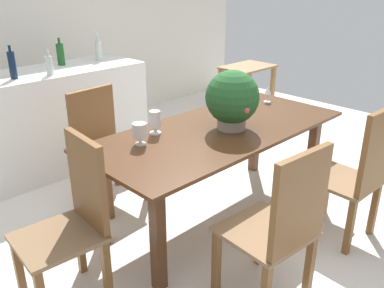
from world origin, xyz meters
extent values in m
plane|color=silver|center=(0.00, 0.00, 0.00)|extent=(7.04, 7.04, 0.00)
cube|color=silver|center=(0.00, 2.60, 1.30)|extent=(6.40, 0.10, 2.60)
cube|color=#4C2D19|center=(0.00, -0.20, 0.75)|extent=(2.08, 0.93, 0.03)
cube|color=#4C2D19|center=(-0.89, -0.51, 0.37)|extent=(0.07, 0.07, 0.73)
cube|color=#4C2D19|center=(0.89, -0.51, 0.37)|extent=(0.07, 0.07, 0.73)
cube|color=#4C2D19|center=(-0.89, 0.12, 0.37)|extent=(0.07, 0.07, 0.73)
cube|color=#4C2D19|center=(0.89, 0.12, 0.37)|extent=(0.07, 0.07, 0.73)
cube|color=brown|center=(-0.25, -0.81, 0.22)|extent=(0.05, 0.05, 0.44)
cube|color=brown|center=(-0.65, -0.78, 0.22)|extent=(0.05, 0.05, 0.44)
cube|color=brown|center=(-0.28, -1.20, 0.22)|extent=(0.05, 0.05, 0.44)
cube|color=olive|center=(-0.47, -0.99, 0.45)|extent=(0.51, 0.50, 0.03)
cube|color=brown|center=(-0.48, -1.20, 0.74)|extent=(0.44, 0.08, 0.56)
cube|color=brown|center=(0.66, -0.79, 0.22)|extent=(0.05, 0.05, 0.44)
cube|color=brown|center=(0.29, -0.78, 0.22)|extent=(0.05, 0.05, 0.44)
cube|color=brown|center=(0.64, -1.19, 0.22)|extent=(0.05, 0.05, 0.44)
cube|color=brown|center=(0.28, -1.18, 0.22)|extent=(0.05, 0.05, 0.44)
cube|color=olive|center=(0.47, -0.99, 0.45)|extent=(0.46, 0.49, 0.03)
cube|color=brown|center=(0.46, -1.20, 0.75)|extent=(0.40, 0.06, 0.58)
cube|color=brown|center=(-1.55, 0.00, 0.22)|extent=(0.05, 0.05, 0.44)
cube|color=brown|center=(-1.16, -0.04, 0.22)|extent=(0.05, 0.05, 0.44)
cube|color=brown|center=(-1.18, -0.39, 0.22)|extent=(0.05, 0.05, 0.44)
cube|color=olive|center=(-1.37, -0.20, 0.45)|extent=(0.50, 0.46, 0.03)
cube|color=brown|center=(-1.15, -0.21, 0.74)|extent=(0.07, 0.40, 0.56)
cube|color=brown|center=(-0.65, 0.38, 0.22)|extent=(0.05, 0.05, 0.44)
cube|color=brown|center=(-0.25, 0.41, 0.22)|extent=(0.05, 0.05, 0.44)
cube|color=brown|center=(-0.68, 0.78, 0.22)|extent=(0.05, 0.05, 0.44)
cube|color=brown|center=(-0.28, 0.81, 0.22)|extent=(0.05, 0.05, 0.44)
cube|color=olive|center=(-0.47, 0.59, 0.45)|extent=(0.51, 0.51, 0.03)
cube|color=brown|center=(-0.48, 0.81, 0.71)|extent=(0.44, 0.07, 0.51)
cylinder|color=gray|center=(0.07, -0.26, 0.81)|extent=(0.22, 0.22, 0.09)
sphere|color=#235628|center=(0.07, -0.26, 1.00)|extent=(0.40, 0.40, 0.40)
sphere|color=#C64C56|center=(0.09, -0.38, 1.03)|extent=(0.04, 0.04, 0.04)
sphere|color=#C64C56|center=(0.12, -0.36, 1.08)|extent=(0.04, 0.04, 0.04)
sphere|color=#C64C56|center=(-0.02, -0.33, 1.02)|extent=(0.04, 0.04, 0.04)
sphere|color=#C64C56|center=(0.02, -0.43, 0.96)|extent=(0.05, 0.05, 0.05)
sphere|color=#C64C56|center=(0.17, -0.13, 1.01)|extent=(0.04, 0.04, 0.04)
cylinder|color=silver|center=(-0.42, 0.06, 0.77)|extent=(0.08, 0.08, 0.01)
cylinder|color=silver|center=(-0.42, 0.06, 0.79)|extent=(0.03, 0.03, 0.04)
cylinder|color=silver|center=(-0.42, 0.06, 0.87)|extent=(0.08, 0.08, 0.12)
cylinder|color=silver|center=(-0.62, -0.03, 0.77)|extent=(0.07, 0.07, 0.01)
cylinder|color=silver|center=(-0.62, -0.03, 0.79)|extent=(0.02, 0.02, 0.04)
cylinder|color=silver|center=(-0.62, -0.03, 0.86)|extent=(0.10, 0.10, 0.10)
cylinder|color=silver|center=(0.83, -0.04, 0.76)|extent=(0.06, 0.06, 0.00)
cylinder|color=silver|center=(0.83, -0.04, 0.80)|extent=(0.01, 0.01, 0.07)
cone|color=silver|center=(0.83, -0.04, 0.87)|extent=(0.07, 0.07, 0.07)
cube|color=silver|center=(-0.48, 1.61, 0.49)|extent=(1.89, 0.69, 0.99)
cylinder|color=#B2BFB7|center=(0.17, 1.67, 1.09)|extent=(0.07, 0.07, 0.19)
cylinder|color=#B2BFB7|center=(0.17, 1.67, 1.23)|extent=(0.03, 0.03, 0.08)
cylinder|color=#194C1E|center=(-0.24, 1.73, 1.10)|extent=(0.07, 0.07, 0.21)
cylinder|color=#194C1E|center=(-0.24, 1.73, 1.23)|extent=(0.02, 0.02, 0.06)
cylinder|color=#B2BFB7|center=(-0.52, 1.41, 1.07)|extent=(0.06, 0.06, 0.17)
cylinder|color=#B2BFB7|center=(-0.52, 1.41, 1.19)|extent=(0.03, 0.03, 0.06)
cylinder|color=#0F1E38|center=(-0.82, 1.49, 1.11)|extent=(0.06, 0.06, 0.24)
cylinder|color=#0F1E38|center=(-0.82, 1.49, 1.25)|extent=(0.02, 0.02, 0.05)
cube|color=olive|center=(2.04, 1.14, 0.72)|extent=(0.67, 0.48, 0.02)
cube|color=olive|center=(1.74, 0.94, 0.36)|extent=(0.05, 0.05, 0.71)
cube|color=olive|center=(2.33, 0.94, 0.36)|extent=(0.05, 0.05, 0.71)
cube|color=olive|center=(1.74, 1.34, 0.36)|extent=(0.05, 0.05, 0.71)
cube|color=olive|center=(2.33, 1.34, 0.36)|extent=(0.05, 0.05, 0.71)
camera|label=1|loc=(-2.20, -2.13, 1.85)|focal=38.55mm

